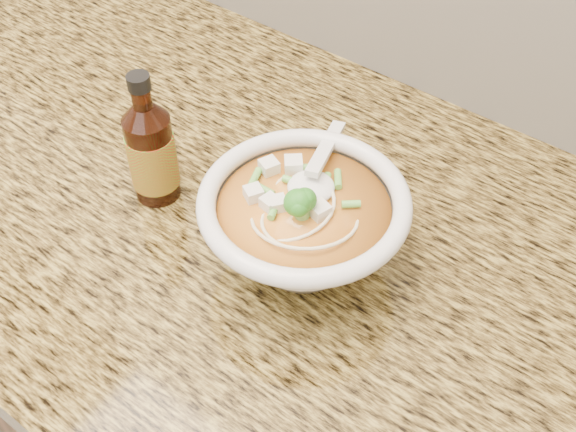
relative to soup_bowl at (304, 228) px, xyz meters
The scene contains 4 objects.
cabinet 0.63m from the soup_bowl, behind, with size 4.00×0.65×0.86m, color black.
counter_slab 0.37m from the soup_bowl, behind, with size 4.00×0.68×0.04m, color olive.
soup_bowl is the anchor object (origin of this frame).
hot_sauce_bottle 0.20m from the soup_bowl, behind, with size 0.06×0.06×0.17m.
Camera 1 is at (0.65, 1.23, 1.50)m, focal length 45.00 mm.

